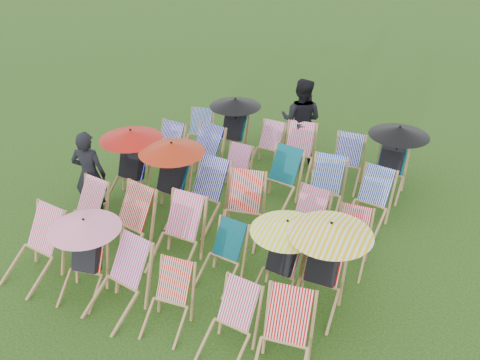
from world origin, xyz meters
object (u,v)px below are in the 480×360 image
at_px(deckchair_0, 33,248).
at_px(person_rear, 301,120).
at_px(person_left, 89,175).
at_px(deckchair_5, 283,341).
at_px(deckchair_29, 392,159).

bearing_deg(deckchair_0, person_rear, 73.72).
bearing_deg(person_rear, person_left, 50.62).
relative_size(deckchair_0, deckchair_5, 1.04).
bearing_deg(deckchair_0, deckchair_5, 5.75).
distance_m(deckchair_0, deckchair_5, 3.89).
bearing_deg(deckchair_29, person_left, -146.02).
height_order(deckchair_0, deckchair_5, deckchair_0).
distance_m(deckchair_29, person_rear, 2.00).
bearing_deg(deckchair_29, person_rear, 165.62).
relative_size(person_left, person_rear, 0.90).
xyz_separation_m(deckchair_5, person_rear, (-1.72, 5.21, 0.39)).
distance_m(deckchair_0, person_left, 1.72).
bearing_deg(person_rear, deckchair_29, 161.86).
bearing_deg(person_rear, deckchair_0, 63.16).
bearing_deg(deckchair_0, person_left, 106.81).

